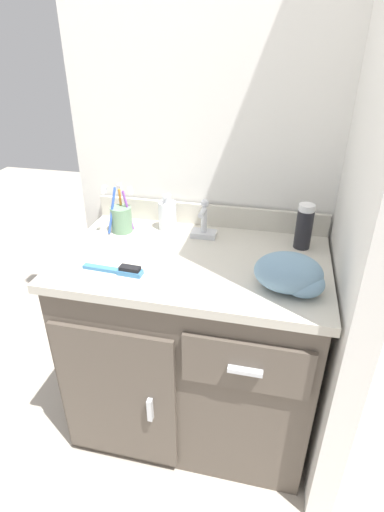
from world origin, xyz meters
TOP-DOWN VIEW (x-y plane):
  - ground_plane at (0.00, 0.00)m, footprint 6.00×6.00m
  - wall_back at (0.00, 0.32)m, footprint 1.06×0.08m
  - wall_right at (0.49, 0.00)m, footprint 0.08×0.63m
  - vanity at (-0.00, -0.00)m, footprint 0.88×0.56m
  - backsplash at (0.00, 0.27)m, footprint 0.88×0.02m
  - sink_faucet at (0.00, 0.16)m, footprint 0.09×0.09m
  - toothbrush_cup at (-0.31, 0.14)m, footprint 0.09×0.09m
  - soap_dispenser at (-0.15, 0.20)m, footprint 0.07×0.07m
  - shaving_cream_can at (0.35, 0.16)m, footprint 0.06×0.06m
  - hairbrush at (-0.20, -0.15)m, footprint 0.20×0.04m
  - hand_towel at (0.31, -0.12)m, footprint 0.20×0.16m

SIDE VIEW (x-z plane):
  - ground_plane at x=0.00m, z-range 0.00..0.00m
  - vanity at x=0.00m, z-range 0.02..0.77m
  - hairbrush at x=-0.20m, z-range 0.75..0.78m
  - backsplash at x=0.00m, z-range 0.75..0.84m
  - sink_faucet at x=0.00m, z-range 0.73..0.87m
  - hand_towel at x=0.31m, z-range 0.75..0.86m
  - toothbrush_cup at x=-0.31m, z-range 0.71..0.90m
  - soap_dispenser at x=-0.15m, z-range 0.74..0.88m
  - shaving_cream_can at x=0.35m, z-range 0.75..0.91m
  - wall_back at x=0.00m, z-range 0.00..2.20m
  - wall_right at x=0.49m, z-range 0.00..2.20m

